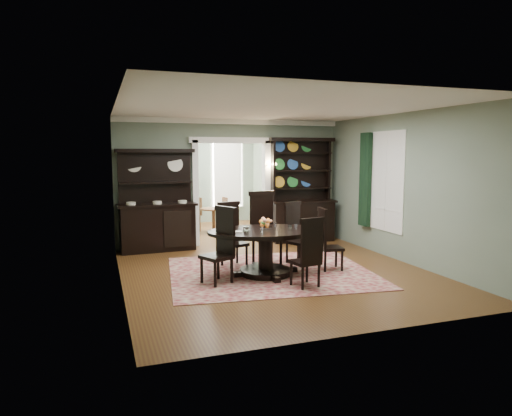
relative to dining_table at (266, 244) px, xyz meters
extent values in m
cube|color=brown|center=(0.24, 0.06, -0.58)|extent=(5.50, 6.00, 0.01)
cube|color=white|center=(0.24, 0.06, 2.42)|extent=(5.50, 6.00, 0.01)
cube|color=gray|center=(-2.51, 0.06, 0.92)|extent=(0.01, 6.00, 3.00)
cube|color=gray|center=(2.99, 0.06, 0.92)|extent=(0.01, 6.00, 3.00)
cube|color=gray|center=(0.24, -2.94, 0.92)|extent=(5.50, 0.01, 3.00)
cube|color=gray|center=(-1.58, 3.06, 0.92)|extent=(1.85, 0.01, 3.00)
cube|color=gray|center=(2.07, 3.06, 0.92)|extent=(1.85, 0.01, 3.00)
cube|color=gray|center=(0.24, 3.06, 2.17)|extent=(1.80, 0.01, 0.50)
cube|color=white|center=(0.24, 3.01, 2.36)|extent=(5.50, 0.10, 0.12)
cube|color=brown|center=(0.24, 4.81, -0.58)|extent=(3.50, 3.50, 0.01)
cube|color=white|center=(0.24, 4.81, 2.42)|extent=(3.50, 3.50, 0.01)
cube|color=gray|center=(-1.51, 4.81, 0.92)|extent=(0.01, 3.50, 3.00)
cube|color=gray|center=(1.99, 4.81, 0.92)|extent=(0.01, 3.50, 3.00)
cube|color=gray|center=(0.24, 6.56, 0.92)|extent=(3.50, 0.01, 3.00)
cube|color=white|center=(-0.61, 6.51, 0.97)|extent=(1.05, 0.06, 2.20)
cube|color=white|center=(1.09, 6.51, 0.97)|extent=(1.05, 0.06, 2.20)
cube|color=white|center=(-0.66, 3.06, 0.67)|extent=(0.14, 0.25, 2.50)
cube|color=white|center=(1.14, 3.06, 0.67)|extent=(0.14, 0.25, 2.50)
cube|color=white|center=(0.24, 3.06, 1.92)|extent=(2.08, 0.25, 0.14)
cube|color=white|center=(2.98, 0.66, 1.02)|extent=(0.02, 1.10, 2.00)
cube|color=white|center=(2.97, 0.66, 1.02)|extent=(0.01, 1.22, 2.12)
cube|color=#163118|center=(2.89, 1.34, 1.02)|extent=(0.10, 0.35, 2.10)
cube|color=gold|center=(1.19, 2.98, 1.27)|extent=(0.08, 0.05, 0.18)
sphere|color=#FFD88C|center=(1.09, 2.83, 1.35)|extent=(0.07, 0.07, 0.07)
sphere|color=#FFD88C|center=(1.29, 2.83, 1.35)|extent=(0.07, 0.07, 0.07)
cube|color=maroon|center=(0.15, 0.11, -0.57)|extent=(4.01, 3.49, 0.01)
ellipsoid|color=black|center=(0.00, 0.00, 0.22)|extent=(2.22, 1.54, 0.06)
cylinder|color=black|center=(0.00, 0.00, 0.18)|extent=(2.13, 2.13, 0.03)
cylinder|color=black|center=(0.00, 0.00, -0.16)|extent=(0.26, 0.26, 0.73)
cylinder|color=black|center=(0.00, 0.00, -0.52)|extent=(0.93, 0.93, 0.11)
cylinder|color=silver|center=(0.02, 0.07, 0.27)|extent=(0.24, 0.24, 0.04)
cube|color=black|center=(-0.37, 0.77, -0.13)|extent=(0.54, 0.53, 0.06)
cube|color=black|center=(-0.42, 0.96, 0.26)|extent=(0.44, 0.16, 0.75)
cube|color=black|center=(-0.42, 0.96, 0.64)|extent=(0.48, 0.19, 0.08)
cylinder|color=black|center=(-0.49, 0.56, -0.35)|extent=(0.05, 0.05, 0.44)
cylinder|color=black|center=(-0.15, 0.65, -0.35)|extent=(0.05, 0.05, 0.44)
cylinder|color=black|center=(-0.58, 0.89, -0.35)|extent=(0.05, 0.05, 0.44)
cylinder|color=black|center=(-0.24, 0.98, -0.35)|extent=(0.05, 0.05, 0.44)
cube|color=black|center=(0.31, 0.77, -0.06)|extent=(0.59, 0.57, 0.07)
cube|color=black|center=(0.28, 0.99, 0.38)|extent=(0.51, 0.14, 0.87)
cube|color=black|center=(0.28, 0.99, 0.82)|extent=(0.56, 0.17, 0.09)
cylinder|color=black|center=(0.15, 0.54, -0.32)|extent=(0.06, 0.06, 0.51)
cylinder|color=black|center=(0.55, 0.60, -0.32)|extent=(0.06, 0.06, 0.51)
cylinder|color=black|center=(0.08, 0.93, -0.32)|extent=(0.06, 0.06, 0.51)
cylinder|color=black|center=(0.48, 1.00, -0.32)|extent=(0.06, 0.06, 0.51)
cube|color=black|center=(0.94, 0.60, -0.14)|extent=(0.57, 0.56, 0.06)
cube|color=black|center=(0.86, 0.77, 0.24)|extent=(0.42, 0.22, 0.74)
cube|color=black|center=(0.86, 0.77, 0.62)|extent=(0.46, 0.26, 0.08)
cylinder|color=black|center=(0.85, 0.38, -0.36)|extent=(0.05, 0.05, 0.44)
cylinder|color=black|center=(1.16, 0.52, -0.36)|extent=(0.05, 0.05, 0.44)
cylinder|color=black|center=(0.71, 0.69, -0.36)|extent=(0.05, 0.05, 0.44)
cylinder|color=black|center=(1.02, 0.83, -0.36)|extent=(0.05, 0.05, 0.44)
cube|color=black|center=(-0.97, -0.25, -0.11)|extent=(0.59, 0.60, 0.06)
cube|color=black|center=(-0.79, -0.16, 0.29)|extent=(0.24, 0.44, 0.78)
cube|color=black|center=(-0.79, -0.16, 0.69)|extent=(0.28, 0.48, 0.08)
cylinder|color=black|center=(-1.21, -0.16, -0.34)|extent=(0.05, 0.05, 0.46)
cylinder|color=black|center=(-1.06, -0.49, -0.34)|extent=(0.05, 0.05, 0.46)
cylinder|color=black|center=(-0.89, -0.01, -0.34)|extent=(0.05, 0.05, 0.46)
cylinder|color=black|center=(-0.73, -0.33, -0.34)|extent=(0.05, 0.05, 0.46)
cube|color=black|center=(1.29, -0.06, -0.16)|extent=(0.46, 0.48, 0.05)
cube|color=black|center=(1.11, -0.04, 0.21)|extent=(0.11, 0.42, 0.71)
cube|color=black|center=(1.11, -0.04, 0.57)|extent=(0.14, 0.46, 0.07)
cylinder|color=black|center=(1.43, -0.25, -0.37)|extent=(0.05, 0.05, 0.42)
cylinder|color=black|center=(1.48, 0.07, -0.37)|extent=(0.05, 0.05, 0.42)
cylinder|color=black|center=(1.10, -0.20, -0.37)|extent=(0.05, 0.05, 0.42)
cylinder|color=black|center=(1.16, 0.12, -0.37)|extent=(0.05, 0.05, 0.42)
cube|color=black|center=(0.36, -0.90, -0.16)|extent=(0.48, 0.47, 0.05)
cube|color=black|center=(0.39, -1.08, 0.20)|extent=(0.42, 0.12, 0.70)
cube|color=black|center=(0.39, -1.08, 0.56)|extent=(0.46, 0.15, 0.07)
cylinder|color=black|center=(0.49, -0.71, -0.37)|extent=(0.05, 0.05, 0.42)
cylinder|color=black|center=(0.17, -0.77, -0.37)|extent=(0.05, 0.05, 0.42)
cylinder|color=black|center=(0.55, -1.03, -0.37)|extent=(0.05, 0.05, 0.42)
cylinder|color=black|center=(0.23, -1.09, -0.37)|extent=(0.05, 0.05, 0.42)
cube|color=black|center=(-1.59, 2.75, -0.06)|extent=(1.66, 0.64, 1.02)
cube|color=black|center=(-1.59, 2.75, 0.47)|extent=(1.77, 0.69, 0.05)
cube|color=black|center=(-1.59, 2.98, 1.08)|extent=(1.64, 0.16, 1.21)
cube|color=black|center=(-1.59, 2.88, 0.96)|extent=(1.60, 0.36, 0.04)
cube|color=black|center=(-1.59, 2.86, 1.68)|extent=(1.75, 0.44, 0.08)
cube|color=black|center=(1.98, 2.73, -0.08)|extent=(1.58, 0.67, 0.99)
cube|color=black|center=(1.98, 2.73, 0.42)|extent=(1.69, 0.74, 0.04)
cube|color=black|center=(1.98, 2.95, 1.18)|extent=(1.54, 0.19, 1.49)
cube|color=black|center=(1.24, 2.84, 1.18)|extent=(0.08, 0.29, 1.54)
cube|color=black|center=(2.73, 2.84, 1.18)|extent=(0.08, 0.29, 1.54)
cube|color=black|center=(1.98, 2.82, 1.95)|extent=(1.67, 0.49, 0.09)
cube|color=black|center=(1.98, 2.84, 0.74)|extent=(1.56, 0.41, 0.03)
cube|color=black|center=(1.98, 2.84, 1.18)|extent=(1.56, 0.41, 0.03)
cube|color=black|center=(1.98, 2.84, 1.62)|extent=(1.56, 0.41, 0.03)
cylinder|color=#543218|center=(0.17, 4.64, 0.08)|extent=(0.73, 0.73, 0.04)
cylinder|color=#543218|center=(0.17, 4.64, -0.24)|extent=(0.09, 0.09, 0.64)
cylinder|color=#543218|center=(0.17, 4.64, -0.55)|extent=(0.40, 0.40, 0.05)
cylinder|color=#543218|center=(-0.33, 5.00, -0.12)|extent=(0.40, 0.40, 0.04)
cube|color=#543218|center=(-0.15, 5.04, 0.13)|extent=(0.11, 0.36, 0.50)
cylinder|color=#543218|center=(-0.49, 5.11, -0.35)|extent=(0.04, 0.04, 0.45)
cylinder|color=#543218|center=(-0.43, 4.84, -0.35)|extent=(0.04, 0.04, 0.45)
cylinder|color=#543218|center=(-0.22, 5.17, -0.35)|extent=(0.04, 0.04, 0.45)
cylinder|color=#543218|center=(-0.16, 4.90, -0.35)|extent=(0.04, 0.04, 0.45)
cylinder|color=#543218|center=(0.73, 4.87, -0.12)|extent=(0.40, 0.40, 0.04)
cube|color=#543218|center=(0.56, 4.84, 0.13)|extent=(0.08, 0.36, 0.50)
cylinder|color=#543218|center=(0.89, 4.74, -0.35)|extent=(0.04, 0.04, 0.45)
cylinder|color=#543218|center=(0.86, 5.02, -0.35)|extent=(0.04, 0.04, 0.45)
cylinder|color=#543218|center=(0.61, 4.71, -0.35)|extent=(0.04, 0.04, 0.45)
cylinder|color=#543218|center=(0.58, 4.99, -0.35)|extent=(0.04, 0.04, 0.45)
camera|label=1|loc=(-2.80, -7.58, 1.63)|focal=32.00mm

